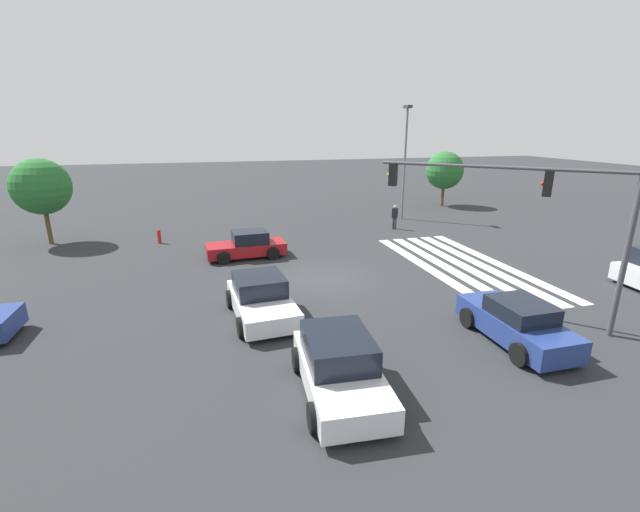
% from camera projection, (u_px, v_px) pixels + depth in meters
% --- Properties ---
extents(ground_plane, '(142.79, 142.79, 0.00)m').
position_uv_depth(ground_plane, '(320.00, 279.00, 19.78)').
color(ground_plane, '#2B2D30').
extents(crosswalk_markings, '(11.49, 4.40, 0.01)m').
position_uv_depth(crosswalk_markings, '(463.00, 265.00, 21.68)').
color(crosswalk_markings, silver).
rests_on(crosswalk_markings, ground_plane).
extents(traffic_signal_mast, '(6.05, 6.05, 5.65)m').
position_uv_depth(traffic_signal_mast, '(536.00, 205.00, 14.55)').
color(traffic_signal_mast, '#47474C').
rests_on(traffic_signal_mast, ground_plane).
extents(car_0, '(4.33, 2.45, 1.50)m').
position_uv_depth(car_0, '(261.00, 299.00, 15.73)').
color(car_0, silver).
rests_on(car_0, ground_plane).
extents(car_1, '(4.32, 2.36, 1.55)m').
position_uv_depth(car_1, '(339.00, 366.00, 11.21)').
color(car_1, silver).
rests_on(car_1, ground_plane).
extents(car_2, '(4.22, 1.95, 1.45)m').
position_uv_depth(car_2, '(516.00, 323.00, 13.83)').
color(car_2, navy).
rests_on(car_2, ground_plane).
extents(car_4, '(2.12, 4.24, 1.43)m').
position_uv_depth(car_4, '(247.00, 245.00, 22.90)').
color(car_4, maroon).
rests_on(car_4, ground_plane).
extents(pedestrian, '(0.40, 0.41, 1.67)m').
position_uv_depth(pedestrian, '(395.00, 216.00, 29.10)').
color(pedestrian, '#38383D').
rests_on(pedestrian, ground_plane).
extents(street_light_pole_b, '(0.80, 0.36, 8.21)m').
position_uv_depth(street_light_pole_b, '(405.00, 153.00, 31.22)').
color(street_light_pole_b, slate).
rests_on(street_light_pole_b, ground_plane).
extents(tree_corner_a, '(3.22, 3.22, 4.73)m').
position_uv_depth(tree_corner_a, '(445.00, 170.00, 37.10)').
color(tree_corner_a, brown).
rests_on(tree_corner_a, ground_plane).
extents(tree_corner_c, '(3.24, 3.24, 5.05)m').
position_uv_depth(tree_corner_c, '(41.00, 187.00, 24.77)').
color(tree_corner_c, brown).
rests_on(tree_corner_c, ground_plane).
extents(fire_hydrant, '(0.22, 0.22, 0.86)m').
position_uv_depth(fire_hydrant, '(159.00, 236.00, 25.71)').
color(fire_hydrant, red).
rests_on(fire_hydrant, ground_plane).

